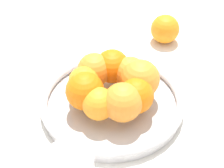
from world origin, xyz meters
TOP-DOWN VIEW (x-y plane):
  - ground_plane at (0.00, 0.00)m, footprint 4.00×4.00m
  - fruit_bowl at (0.00, 0.00)m, footprint 0.31×0.31m
  - orange_pile at (0.00, -0.00)m, footprint 0.19×0.19m
  - stray_orange at (0.29, 0.04)m, footprint 0.08×0.08m

SIDE VIEW (x-z plane):
  - ground_plane at x=0.00m, z-range 0.00..0.00m
  - fruit_bowl at x=0.00m, z-range 0.00..0.03m
  - stray_orange at x=0.29m, z-range 0.00..0.08m
  - orange_pile at x=0.00m, z-range 0.03..0.11m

